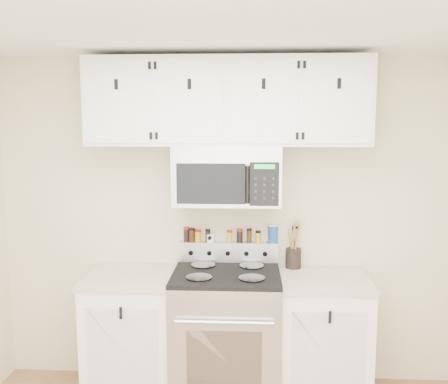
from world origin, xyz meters
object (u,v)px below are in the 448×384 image
(utensil_crock, at_px, (293,257))
(range, at_px, (226,334))
(salt_canister, at_px, (273,234))
(microwave, at_px, (227,175))

(utensil_crock, bearing_deg, range, -154.76)
(utensil_crock, height_order, salt_canister, utensil_crock)
(range, bearing_deg, utensil_crock, 25.24)
(range, distance_m, salt_canister, 0.81)
(microwave, height_order, salt_canister, microwave)
(range, xyz_separation_m, utensil_crock, (0.49, 0.23, 0.52))
(microwave, xyz_separation_m, salt_canister, (0.34, 0.16, -0.46))
(range, height_order, utensil_crock, utensil_crock)
(microwave, bearing_deg, range, -90.23)
(utensil_crock, distance_m, salt_canister, 0.23)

